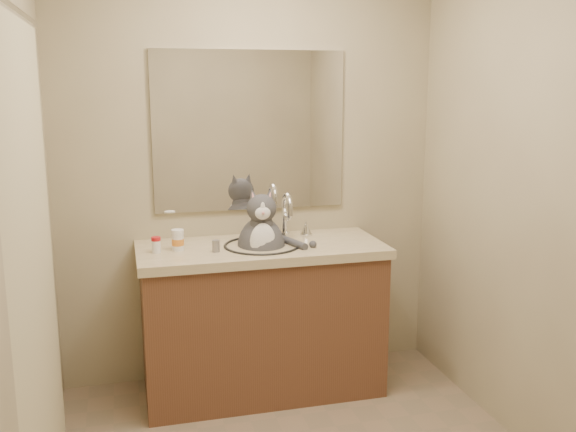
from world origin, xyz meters
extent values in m
cube|color=tan|center=(0.00, 1.25, 1.20)|extent=(2.20, 0.01, 2.40)
cube|color=tan|center=(0.00, -1.25, 1.20)|extent=(2.20, 0.01, 2.40)
cube|color=tan|center=(-1.10, 0.00, 1.20)|extent=(0.01, 2.50, 2.40)
cube|color=tan|center=(1.10, 0.00, 1.20)|extent=(0.01, 2.50, 2.40)
cube|color=brown|center=(0.00, 0.96, 0.40)|extent=(1.30, 0.55, 0.80)
cube|color=beige|center=(0.00, 0.96, 0.83)|extent=(1.34, 0.59, 0.05)
torus|color=black|center=(0.00, 0.94, 0.85)|extent=(0.42, 0.42, 0.02)
ellipsoid|color=white|center=(0.00, 0.94, 0.78)|extent=(0.40, 0.40, 0.15)
cylinder|color=silver|center=(0.17, 1.11, 0.95)|extent=(0.03, 0.03, 0.18)
torus|color=silver|center=(0.17, 1.05, 1.04)|extent=(0.03, 0.16, 0.16)
cone|color=silver|center=(0.30, 1.11, 0.90)|extent=(0.06, 0.06, 0.08)
cube|color=white|center=(0.00, 1.24, 1.45)|extent=(1.10, 0.02, 0.90)
cube|color=beige|center=(-1.05, 0.10, 1.00)|extent=(0.01, 1.20, 1.90)
cylinder|color=silver|center=(-1.05, 0.10, 1.97)|extent=(0.02, 1.30, 0.02)
ellipsoid|color=#444449|center=(0.00, 0.97, 0.83)|extent=(0.30, 0.32, 0.35)
ellipsoid|color=white|center=(-0.01, 0.87, 0.88)|extent=(0.15, 0.10, 0.22)
ellipsoid|color=#444449|center=(0.00, 0.93, 1.06)|extent=(0.18, 0.16, 0.15)
ellipsoid|color=white|center=(-0.01, 0.86, 1.05)|extent=(0.09, 0.05, 0.07)
sphere|color=#D88C8C|center=(-0.01, 0.84, 1.05)|extent=(0.02, 0.02, 0.02)
cone|color=#444449|center=(-0.05, 0.94, 1.13)|extent=(0.07, 0.06, 0.08)
cone|color=#444449|center=(0.04, 0.93, 1.13)|extent=(0.07, 0.06, 0.08)
cylinder|color=#444449|center=(0.17, 0.91, 0.87)|extent=(0.11, 0.24, 0.04)
cylinder|color=white|center=(-0.56, 0.94, 0.88)|extent=(0.05, 0.05, 0.06)
cylinder|color=#AF1217|center=(-0.56, 0.94, 0.92)|extent=(0.05, 0.05, 0.02)
cylinder|color=white|center=(-0.45, 0.97, 0.89)|extent=(0.08, 0.08, 0.09)
cylinder|color=orange|center=(-0.45, 0.97, 0.89)|extent=(0.08, 0.08, 0.04)
cylinder|color=white|center=(-0.45, 0.97, 0.95)|extent=(0.08, 0.08, 0.02)
cylinder|color=gray|center=(-0.26, 0.88, 0.88)|extent=(0.05, 0.05, 0.06)
camera|label=1|loc=(-0.72, -2.36, 1.72)|focal=40.00mm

